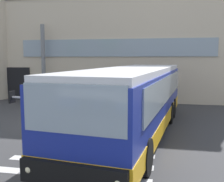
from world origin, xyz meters
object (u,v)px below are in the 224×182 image
passenger_at_curb_edge (70,91)px  passenger_near_column (50,90)px  passenger_by_doorway (62,90)px  entry_support_column (43,63)px  bus_main_foreground (134,102)px  safety_bollard_yellow (109,101)px

passenger_at_curb_edge → passenger_near_column: bearing=169.3°
passenger_near_column → passenger_by_doorway: (0.73, 0.45, 0.00)m
entry_support_column → passenger_at_curb_edge: (2.33, -1.15, -1.76)m
passenger_near_column → passenger_by_doorway: 0.86m
bus_main_foreground → passenger_at_curb_edge: bus_main_foreground is taller
passenger_at_curb_edge → safety_bollard_yellow: passenger_at_curb_edge is taller
passenger_by_doorway → safety_bollard_yellow: passenger_by_doorway is taller
safety_bollard_yellow → passenger_near_column: bearing=167.8°
safety_bollard_yellow → passenger_by_doorway: bearing=159.0°
passenger_at_curb_edge → bus_main_foreground: bearing=-50.7°
bus_main_foreground → passenger_near_column: bus_main_foreground is taller
entry_support_column → passenger_by_doorway: (1.53, -0.41, -1.79)m
bus_main_foreground → passenger_near_column: 9.06m
entry_support_column → passenger_at_curb_edge: entry_support_column is taller
passenger_at_curb_edge → entry_support_column: bearing=153.7°
bus_main_foreground → safety_bollard_yellow: size_ratio=12.72×
passenger_by_doorway → safety_bollard_yellow: bearing=-21.0°
entry_support_column → safety_bollard_yellow: 5.91m
passenger_near_column → passenger_at_curb_edge: size_ratio=1.00×
passenger_near_column → passenger_by_doorway: same height
entry_support_column → safety_bollard_yellow: bearing=-19.2°
entry_support_column → passenger_by_doorway: 2.39m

